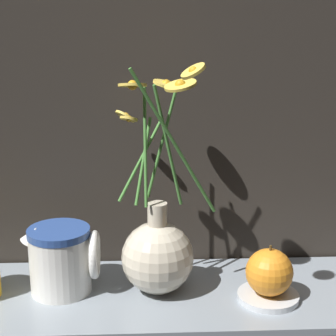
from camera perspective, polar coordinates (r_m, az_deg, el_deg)
The scene contains 6 objects.
ground_plane at distance 0.96m, azimuth 0.44°, elevation -13.08°, with size 6.00×6.00×0.00m, color black.
shelf at distance 0.96m, azimuth 0.44°, elevation -12.76°, with size 0.84×0.25×0.01m.
vase_with_flowers at distance 0.93m, azimuth -1.07°, elevation -8.36°, with size 0.16×0.24×0.39m.
ceramic_pitcher at distance 0.95m, azimuth -10.74°, elevation -8.86°, with size 0.13×0.10×0.12m.
saucer_plate at distance 0.95m, azimuth 10.13°, elevation -12.72°, with size 0.10×0.10×0.01m.
orange_fruit at distance 0.93m, azimuth 10.25°, elevation -10.37°, with size 0.08×0.08×0.08m.
Camera 1 is at (-0.05, -0.84, 0.46)m, focal length 60.00 mm.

